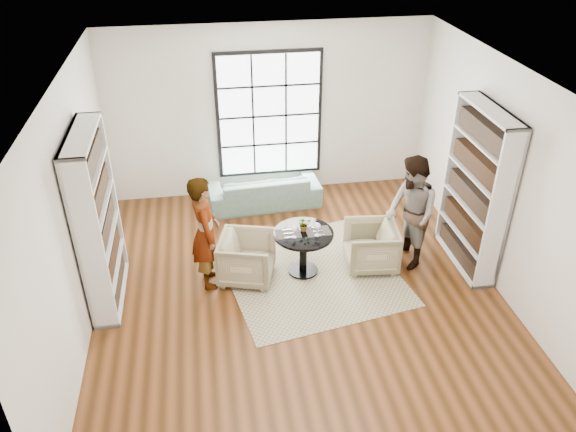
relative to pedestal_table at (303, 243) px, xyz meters
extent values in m
plane|color=brown|center=(-0.13, -0.41, -0.50)|extent=(6.00, 6.00, 0.00)
plane|color=silver|center=(-0.13, 2.59, 1.00)|extent=(5.50, 0.00, 5.50)
plane|color=silver|center=(-2.88, -0.41, 1.00)|extent=(0.00, 6.00, 6.00)
plane|color=silver|center=(2.62, -0.41, 1.00)|extent=(0.00, 6.00, 6.00)
plane|color=silver|center=(-0.13, -3.41, 1.00)|extent=(5.50, 0.00, 5.50)
plane|color=white|center=(-0.13, -0.41, 2.50)|extent=(6.00, 6.00, 0.00)
cube|color=black|center=(-0.13, 2.57, 0.95)|extent=(1.82, 0.06, 2.22)
cube|color=white|center=(-0.13, 2.53, 0.95)|extent=(1.70, 0.02, 2.10)
cube|color=tan|center=(0.11, -0.07, -0.49)|extent=(2.75, 2.75, 0.01)
cylinder|color=black|center=(0.00, 0.00, -0.48)|extent=(0.43, 0.43, 0.04)
cylinder|color=black|center=(0.00, 0.00, -0.17)|extent=(0.11, 0.11, 0.60)
cylinder|color=black|center=(0.00, 0.00, 0.16)|extent=(0.85, 0.85, 0.04)
imported|color=slate|center=(-0.31, 2.04, -0.22)|extent=(1.96, 0.87, 0.56)
imported|color=tan|center=(-0.81, -0.01, -0.15)|extent=(0.92, 0.91, 0.69)
imported|color=#C3BC8B|center=(1.00, 0.00, -0.16)|extent=(0.81, 0.79, 0.68)
imported|color=gray|center=(-1.36, -0.01, 0.34)|extent=(0.45, 0.64, 1.66)
imported|color=gray|center=(1.55, 0.00, 0.36)|extent=(0.72, 0.89, 1.70)
cube|color=#292523|center=(-0.22, 0.00, 0.19)|extent=(0.35, 0.27, 0.01)
cube|color=#292523|center=(0.21, -0.01, 0.19)|extent=(0.35, 0.27, 0.01)
cylinder|color=silver|center=(-0.15, -0.10, 0.19)|extent=(0.06, 0.06, 0.01)
cylinder|color=silver|center=(-0.15, -0.10, 0.24)|extent=(0.01, 0.01, 0.10)
sphere|color=maroon|center=(-0.15, -0.10, 0.32)|extent=(0.08, 0.08, 0.08)
ellipsoid|color=white|center=(-0.15, -0.10, 0.32)|extent=(0.08, 0.08, 0.09)
cylinder|color=silver|center=(0.17, -0.10, 0.19)|extent=(0.07, 0.07, 0.01)
cylinder|color=silver|center=(0.17, -0.10, 0.25)|extent=(0.01, 0.01, 0.12)
sphere|color=maroon|center=(0.17, -0.10, 0.34)|extent=(0.09, 0.09, 0.09)
ellipsoid|color=white|center=(0.17, -0.10, 0.34)|extent=(0.09, 0.09, 0.10)
imported|color=gray|center=(0.02, 0.06, 0.29)|extent=(0.20, 0.18, 0.20)
camera|label=1|loc=(-1.26, -6.48, 4.47)|focal=35.00mm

